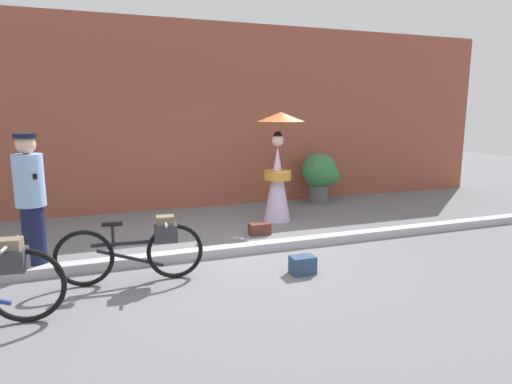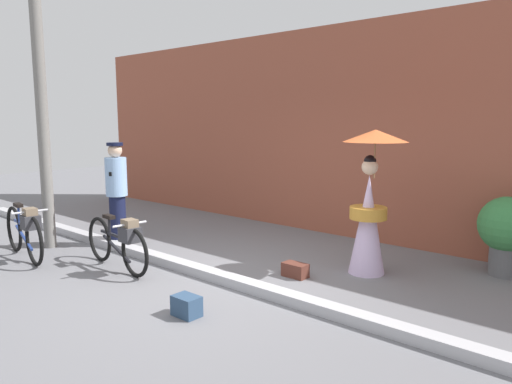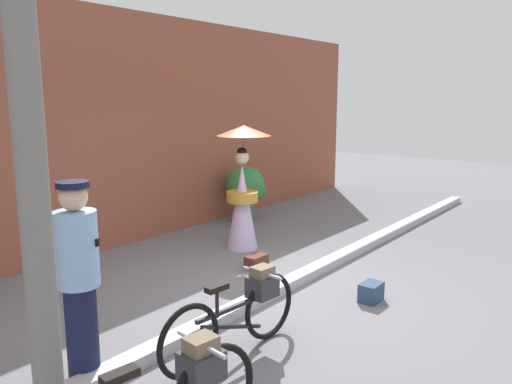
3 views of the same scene
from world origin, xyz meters
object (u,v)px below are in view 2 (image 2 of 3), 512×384
object	(u,v)px
person_officer	(117,191)
utility_pole	(41,97)
bicycle_far_side	(25,231)
backpack_on_pavement	(295,270)
bicycle_near_officer	(120,241)
backpack_spare	(186,306)
potted_plant_by_door	(509,230)
person_with_parasol	(370,201)

from	to	relation	value
person_officer	utility_pole	distance (m)	1.85
bicycle_far_side	backpack_on_pavement	distance (m)	4.00
bicycle_far_side	person_officer	size ratio (longest dim) A/B	1.01
utility_pole	bicycle_near_officer	bearing A→B (deg)	1.68
backpack_spare	utility_pole	world-z (taller)	utility_pole
bicycle_near_officer	potted_plant_by_door	world-z (taller)	potted_plant_by_door
person_officer	bicycle_far_side	bearing A→B (deg)	-103.99
person_officer	person_with_parasol	distance (m)	4.02
bicycle_far_side	backpack_spare	bearing A→B (deg)	3.06
person_officer	backpack_spare	bearing A→B (deg)	-21.08
bicycle_far_side	backpack_spare	xyz separation A→B (m)	(3.36, 0.18, -0.32)
potted_plant_by_door	bicycle_near_officer	bearing A→B (deg)	-141.82
person_officer	person_with_parasol	xyz separation A→B (m)	(3.78, 1.38, 0.08)
person_with_parasol	backpack_spare	xyz separation A→B (m)	(-0.75, -2.54, -0.87)
person_officer	backpack_spare	size ratio (longest dim) A/B	5.77
person_officer	backpack_on_pavement	xyz separation A→B (m)	(3.14, 0.61, -0.80)
person_with_parasol	potted_plant_by_door	bearing A→B (deg)	36.89
person_officer	person_with_parasol	size ratio (longest dim) A/B	0.88
person_officer	backpack_on_pavement	size ratio (longest dim) A/B	5.09
bicycle_near_officer	person_with_parasol	xyz separation A→B (m)	(2.62, 2.11, 0.58)
potted_plant_by_door	bicycle_far_side	bearing A→B (deg)	-145.58
potted_plant_by_door	backpack_spare	xyz separation A→B (m)	(-2.19, -3.63, -0.51)
person_with_parasol	backpack_spare	size ratio (longest dim) A/B	6.56
bicycle_far_side	potted_plant_by_door	size ratio (longest dim) A/B	1.61
bicycle_near_officer	potted_plant_by_door	xyz separation A→B (m)	(4.06, 3.19, 0.22)
bicycle_near_officer	backpack_spare	xyz separation A→B (m)	(1.87, -0.43, -0.29)
bicycle_near_officer	bicycle_far_side	size ratio (longest dim) A/B	0.97
bicycle_near_officer	bicycle_far_side	xyz separation A→B (m)	(-1.49, -0.61, 0.03)
person_with_parasol	utility_pole	world-z (taller)	utility_pole
backpack_on_pavement	backpack_spare	world-z (taller)	backpack_spare
backpack_on_pavement	bicycle_far_side	bearing A→B (deg)	-150.67
bicycle_near_officer	person_officer	world-z (taller)	person_officer
bicycle_far_side	backpack_spare	distance (m)	3.38
bicycle_far_side	backpack_on_pavement	world-z (taller)	bicycle_far_side
bicycle_near_officer	utility_pole	distance (m)	2.76
potted_plant_by_door	backpack_spare	world-z (taller)	potted_plant_by_door
bicycle_near_officer	backpack_spare	world-z (taller)	bicycle_near_officer
bicycle_near_officer	person_with_parasol	world-z (taller)	person_with_parasol
person_officer	potted_plant_by_door	world-z (taller)	person_officer
bicycle_near_officer	utility_pole	xyz separation A→B (m)	(-1.90, -0.06, 1.99)
bicycle_far_side	utility_pole	world-z (taller)	utility_pole
person_with_parasol	backpack_on_pavement	size ratio (longest dim) A/B	5.79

